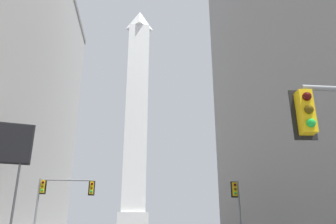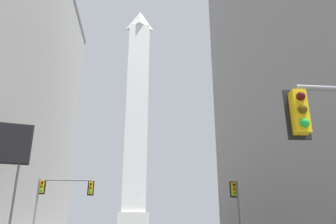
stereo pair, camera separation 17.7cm
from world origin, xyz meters
TOP-DOWN VIEW (x-y plane):
  - obelisk at (0.00, 92.22)m, footprint 8.05×8.05m
  - traffic_light_mid_left at (-6.78, 30.65)m, footprint 5.09×0.52m
  - traffic_light_mid_right at (8.55, 26.80)m, footprint 0.77×0.50m
  - billboard_sign at (-10.46, 26.34)m, footprint 4.33×1.23m

SIDE VIEW (x-z plane):
  - traffic_light_mid_right at x=8.55m, z-range 0.91..6.63m
  - traffic_light_mid_left at x=-6.78m, z-range 1.63..7.84m
  - billboard_sign at x=-10.46m, z-range 2.95..13.03m
  - obelisk at x=0.00m, z-range -1.53..69.49m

